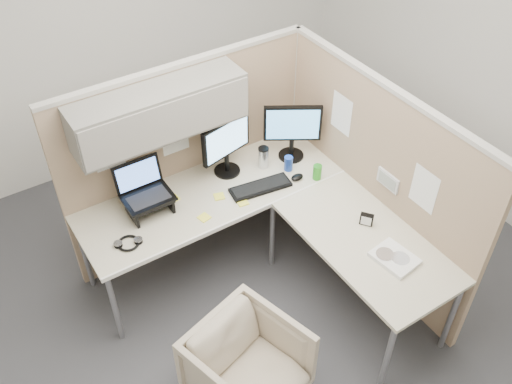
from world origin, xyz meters
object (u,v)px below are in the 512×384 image
office_chair (248,364)px  desk (268,217)px  monitor_left (226,143)px  keyboard (260,187)px

office_chair → desk: bearing=33.1°
office_chair → monitor_left: monitor_left is taller
monitor_left → office_chair: bearing=-128.8°
office_chair → monitor_left: size_ratio=1.40×
desk → monitor_left: bearing=90.9°
desk → office_chair: bearing=-131.2°
keyboard → office_chair: bearing=-118.7°
desk → office_chair: (-0.64, -0.73, -0.36)m
monitor_left → keyboard: 0.42m
desk → office_chair: size_ratio=3.06×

